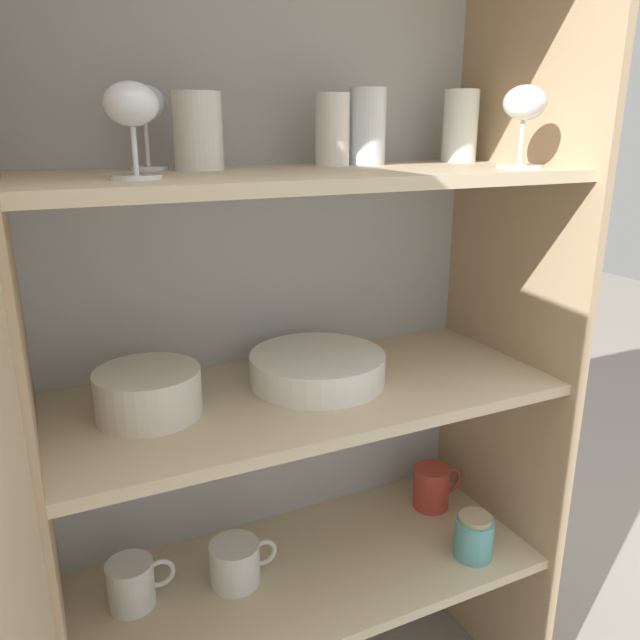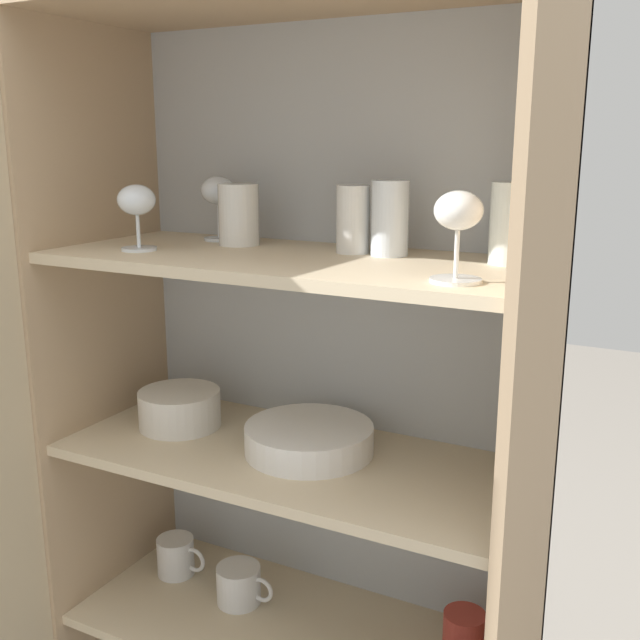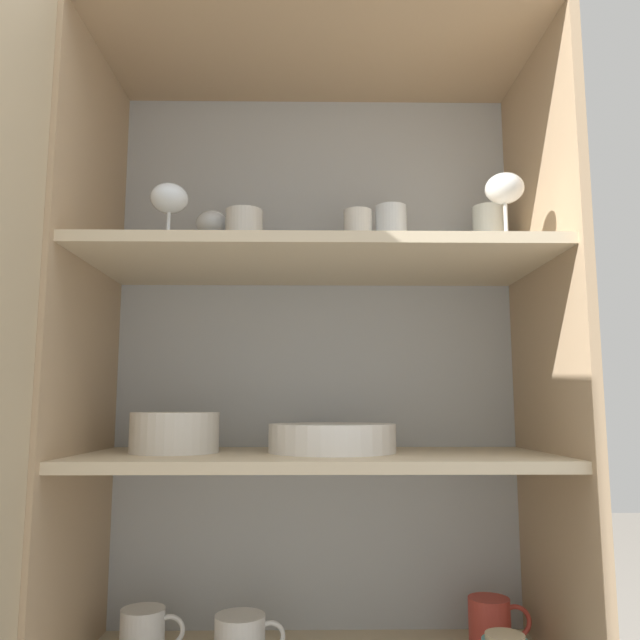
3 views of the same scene
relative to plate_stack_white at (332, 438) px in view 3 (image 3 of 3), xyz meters
The scene contains 18 objects.
cupboard_back_panel 0.17m from the plate_stack_white, 99.84° to the left, with size 0.91×0.02×1.53m, color #B2B7BC.
cupboard_side_left 0.47m from the plate_stack_white, behind, with size 0.02×0.41×1.53m, color tan.
cupboard_side_right 0.41m from the plate_stack_white, ahead, with size 0.02×0.41×1.53m, color tan.
cupboard_top_panel 0.78m from the plate_stack_white, 142.98° to the right, with size 0.91×0.41×0.02m, color tan.
shelf_board_middle 0.05m from the plate_stack_white, 142.98° to the right, with size 0.87×0.37×0.02m, color beige.
shelf_board_upper 0.34m from the plate_stack_white, 142.98° to the right, with size 0.87×0.37×0.02m, color beige.
tumbler_glass_0 0.44m from the plate_stack_white, 26.27° to the left, with size 0.07×0.07×0.13m.
tumbler_glass_1 0.45m from the plate_stack_white, 163.57° to the left, with size 0.08×0.08×0.12m.
tumbler_glass_2 0.54m from the plate_stack_white, 11.72° to the left, with size 0.07×0.07×0.13m.
tumbler_glass_3 0.42m from the plate_stack_white, 46.71° to the left, with size 0.06×0.06×0.12m.
wine_glass_0 0.55m from the plate_stack_white, 22.57° to the right, with size 0.08×0.08×0.13m.
wine_glass_1 0.54m from the plate_stack_white, 162.72° to the right, with size 0.07×0.07×0.12m.
wine_glass_2 0.52m from the plate_stack_white, 160.40° to the left, with size 0.07×0.07×0.13m.
plate_stack_white is the anchor object (origin of this frame).
mixing_bowl_large 0.30m from the plate_stack_white, behind, with size 0.17×0.17×0.08m.
coffee_mug_primary 0.50m from the plate_stack_white, behind, with size 0.12×0.08×0.09m.
coffee_mug_extra_1 0.40m from the plate_stack_white, behind, with size 0.13×0.09×0.08m.
coffee_mug_extra_2 0.47m from the plate_stack_white, ahead, with size 0.12×0.08×0.10m.
Camera 3 is at (-0.01, -1.00, 0.82)m, focal length 35.00 mm.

